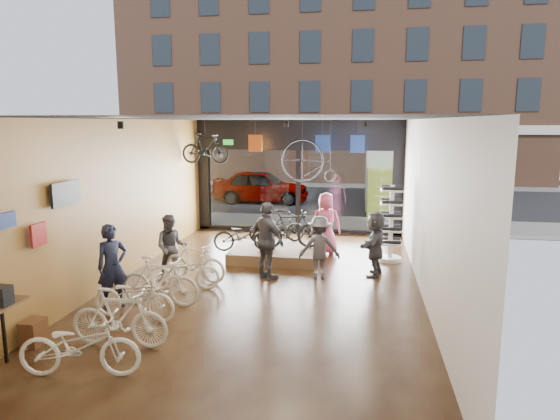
% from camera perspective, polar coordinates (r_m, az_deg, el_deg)
% --- Properties ---
extents(ground_plane, '(7.00, 12.00, 0.04)m').
position_cam_1_polar(ground_plane, '(11.60, -1.79, -8.85)').
color(ground_plane, black).
rests_on(ground_plane, ground).
extents(ceiling, '(7.00, 12.00, 0.04)m').
position_cam_1_polar(ceiling, '(10.97, -1.90, 10.49)').
color(ceiling, black).
rests_on(ceiling, ground).
extents(wall_left, '(0.04, 12.00, 3.80)m').
position_cam_1_polar(wall_left, '(12.30, -18.15, 0.96)').
color(wall_left, '#AE8733').
rests_on(wall_left, ground).
extents(wall_right, '(0.04, 12.00, 3.80)m').
position_cam_1_polar(wall_right, '(11.00, 16.45, 0.03)').
color(wall_right, beige).
rests_on(wall_right, ground).
extents(wall_back, '(7.00, 0.04, 3.80)m').
position_cam_1_polar(wall_back, '(5.51, -14.24, -9.68)').
color(wall_back, beige).
rests_on(wall_back, ground).
extents(storefront, '(7.00, 0.26, 3.80)m').
position_cam_1_polar(storefront, '(17.00, 2.09, 3.83)').
color(storefront, black).
rests_on(storefront, ground).
extents(exit_sign, '(0.35, 0.06, 0.18)m').
position_cam_1_polar(exit_sign, '(17.26, -5.93, 7.71)').
color(exit_sign, '#198C26').
rests_on(exit_sign, storefront).
extents(street_road, '(30.00, 18.00, 0.02)m').
position_cam_1_polar(street_road, '(26.12, 4.58, 1.76)').
color(street_road, black).
rests_on(street_road, ground).
extents(sidewalk_near, '(30.00, 2.40, 0.12)m').
position_cam_1_polar(sidewalk_near, '(18.46, 2.53, -1.46)').
color(sidewalk_near, slate).
rests_on(sidewalk_near, ground).
extents(sidewalk_far, '(30.00, 2.00, 0.12)m').
position_cam_1_polar(sidewalk_far, '(30.06, 5.23, 2.97)').
color(sidewalk_far, slate).
rests_on(sidewalk_far, ground).
extents(opposite_building, '(26.00, 5.00, 14.00)m').
position_cam_1_polar(opposite_building, '(32.50, 5.76, 15.75)').
color(opposite_building, brown).
rests_on(opposite_building, ground).
extents(street_car, '(4.48, 1.80, 1.53)m').
position_cam_1_polar(street_car, '(23.43, -2.21, 2.74)').
color(street_car, gray).
rests_on(street_car, street_road).
extents(box_truck, '(2.35, 7.05, 2.78)m').
position_cam_1_polar(box_truck, '(21.93, 12.87, 3.64)').
color(box_truck, silver).
rests_on(box_truck, street_road).
extents(floor_bike_0, '(1.89, 0.91, 0.95)m').
position_cam_1_polar(floor_bike_0, '(8.18, -21.92, -14.20)').
color(floor_bike_0, beige).
rests_on(floor_bike_0, ground_plane).
extents(floor_bike_1, '(1.71, 0.50, 1.02)m').
position_cam_1_polar(floor_bike_1, '(8.92, -17.90, -11.64)').
color(floor_bike_1, beige).
rests_on(floor_bike_1, ground_plane).
extents(floor_bike_2, '(1.75, 0.76, 0.89)m').
position_cam_1_polar(floor_bike_2, '(10.03, -16.37, -9.50)').
color(floor_bike_2, beige).
rests_on(floor_bike_2, ground_plane).
extents(floor_bike_3, '(1.75, 0.60, 1.03)m').
position_cam_1_polar(floor_bike_3, '(10.61, -13.60, -7.89)').
color(floor_bike_3, beige).
rests_on(floor_bike_3, ground_plane).
extents(floor_bike_4, '(1.71, 0.87, 0.86)m').
position_cam_1_polar(floor_bike_4, '(11.49, -11.00, -6.87)').
color(floor_bike_4, beige).
rests_on(floor_bike_4, ground_plane).
extents(floor_bike_5, '(1.66, 0.74, 0.96)m').
position_cam_1_polar(floor_bike_5, '(11.98, -9.78, -5.86)').
color(floor_bike_5, beige).
rests_on(floor_bike_5, ground_plane).
extents(display_platform, '(2.40, 1.80, 0.30)m').
position_cam_1_polar(display_platform, '(13.81, -0.47, -5.00)').
color(display_platform, brown).
rests_on(display_platform, ground_plane).
extents(display_bike_left, '(1.71, 0.96, 0.85)m').
position_cam_1_polar(display_bike_left, '(13.46, -4.15, -2.90)').
color(display_bike_left, black).
rests_on(display_bike_left, display_platform).
extents(display_bike_mid, '(1.88, 0.98, 1.09)m').
position_cam_1_polar(display_bike_mid, '(13.64, 1.13, -2.20)').
color(display_bike_mid, black).
rests_on(display_bike_mid, display_platform).
extents(display_bike_right, '(1.71, 1.09, 0.85)m').
position_cam_1_polar(display_bike_right, '(14.38, -0.36, -2.05)').
color(display_bike_right, black).
rests_on(display_bike_right, display_platform).
extents(customer_0, '(0.73, 0.74, 1.72)m').
position_cam_1_polar(customer_0, '(10.68, -18.61, -6.09)').
color(customer_0, '#161C33').
rests_on(customer_0, ground_plane).
extents(customer_1, '(0.89, 0.77, 1.57)m').
position_cam_1_polar(customer_1, '(12.21, -12.31, -4.17)').
color(customer_1, '#3F3F44').
rests_on(customer_1, ground_plane).
extents(customer_2, '(1.14, 1.04, 1.87)m').
position_cam_1_polar(customer_2, '(11.90, -1.47, -3.56)').
color(customer_2, '#3F3F44').
rests_on(customer_2, ground_plane).
extents(customer_3, '(1.04, 0.67, 1.53)m').
position_cam_1_polar(customer_3, '(12.00, 4.53, -4.31)').
color(customer_3, '#3F3F44').
rests_on(customer_3, ground_plane).
extents(customer_4, '(0.94, 0.68, 1.77)m').
position_cam_1_polar(customer_4, '(14.24, 5.26, -1.55)').
color(customer_4, '#CC4C72').
rests_on(customer_4, ground_plane).
extents(customer_5, '(0.78, 1.55, 1.60)m').
position_cam_1_polar(customer_5, '(12.43, 10.83, -3.79)').
color(customer_5, '#3F3F44').
rests_on(customer_5, ground_plane).
extents(sunglasses_rack, '(0.65, 0.54, 2.08)m').
position_cam_1_polar(sunglasses_rack, '(13.75, 12.57, -1.51)').
color(sunglasses_rack, white).
rests_on(sunglasses_rack, ground_plane).
extents(wall_merch, '(0.40, 2.40, 2.60)m').
position_cam_1_polar(wall_merch, '(9.44, -27.00, -6.02)').
color(wall_merch, navy).
rests_on(wall_merch, wall_left).
extents(penny_farthing, '(1.65, 0.06, 1.32)m').
position_cam_1_polar(penny_farthing, '(15.60, 3.56, 5.48)').
color(penny_farthing, black).
rests_on(penny_farthing, ceiling).
extents(hung_bike, '(1.62, 0.64, 0.95)m').
position_cam_1_polar(hung_bike, '(15.74, -8.54, 6.98)').
color(hung_bike, black).
rests_on(hung_bike, ceiling).
extents(jersey_left, '(0.45, 0.03, 0.55)m').
position_cam_1_polar(jersey_left, '(16.34, -2.84, 7.62)').
color(jersey_left, '#CC5919').
rests_on(jersey_left, ceiling).
extents(jersey_mid, '(0.45, 0.03, 0.55)m').
position_cam_1_polar(jersey_mid, '(16.03, 4.86, 7.55)').
color(jersey_mid, '#1E3F99').
rests_on(jersey_mid, ceiling).
extents(jersey_right, '(0.45, 0.03, 0.55)m').
position_cam_1_polar(jersey_right, '(15.98, 8.86, 7.46)').
color(jersey_right, '#1E3F99').
rests_on(jersey_right, ceiling).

